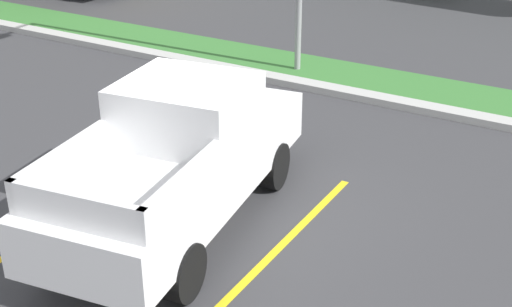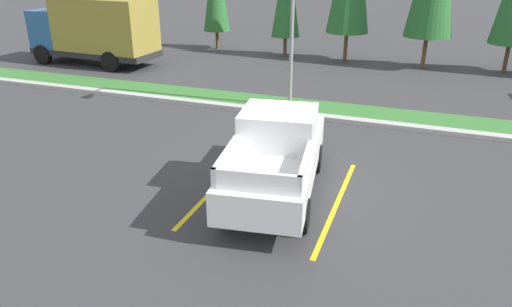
{
  "view_description": "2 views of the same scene",
  "coord_description": "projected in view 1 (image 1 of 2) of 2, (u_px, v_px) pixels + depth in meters",
  "views": [
    {
      "loc": [
        5.66,
        -8.0,
        5.37
      ],
      "look_at": [
        0.79,
        0.29,
        0.72
      ],
      "focal_mm": 48.87,
      "sensor_mm": 36.0,
      "label": 1
    },
    {
      "loc": [
        3.47,
        -11.08,
        5.66
      ],
      "look_at": [
        -0.45,
        -0.42,
        0.76
      ],
      "focal_mm": 33.49,
      "sensor_mm": 36.0,
      "label": 2
    }
  ],
  "objects": [
    {
      "name": "curb_strip",
      "position": [
        335.0,
        90.0,
        14.98
      ],
      "size": [
        56.0,
        0.4,
        0.15
      ],
      "primitive_type": "cube",
      "color": "#B2B2AD",
      "rests_on": "ground"
    },
    {
      "name": "parking_line_far",
      "position": [
        274.0,
        253.0,
        9.52
      ],
      "size": [
        0.12,
        4.8,
        0.01
      ],
      "primitive_type": "cube",
      "color": "yellow",
      "rests_on": "ground"
    },
    {
      "name": "parking_line_near",
      "position": [
        102.0,
        196.0,
        10.94
      ],
      "size": [
        0.12,
        4.8,
        0.01
      ],
      "primitive_type": "cube",
      "color": "yellow",
      "rests_on": "ground"
    },
    {
      "name": "pickup_truck_main",
      "position": [
        180.0,
        158.0,
        9.82
      ],
      "size": [
        2.63,
        5.44,
        2.1
      ],
      "color": "black",
      "rests_on": "ground"
    },
    {
      "name": "grass_median",
      "position": [
        356.0,
        78.0,
        15.85
      ],
      "size": [
        56.0,
        1.8,
        0.06
      ],
      "primitive_type": "cube",
      "color": "#387533",
      "rests_on": "ground"
    },
    {
      "name": "ground_plane",
      "position": [
        204.0,
        190.0,
        11.13
      ],
      "size": [
        120.0,
        120.0,
        0.0
      ],
      "primitive_type": "plane",
      "color": "#38383A"
    }
  ]
}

